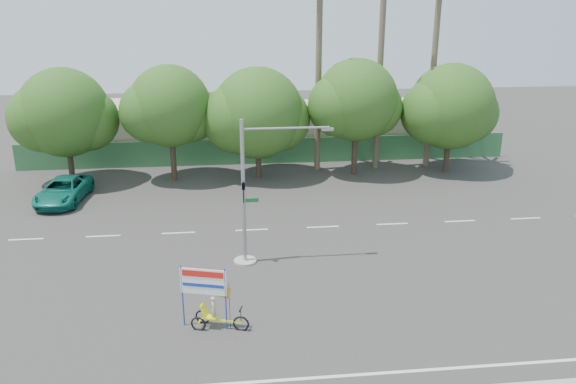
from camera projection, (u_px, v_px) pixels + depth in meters
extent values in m
plane|color=#33302D|center=(308.00, 300.00, 23.72)|extent=(120.00, 120.00, 0.00)
cube|color=#336B3D|center=(269.00, 151.00, 43.65)|extent=(38.00, 0.08, 2.00)
cube|color=beige|center=(144.00, 129.00, 46.54)|extent=(12.00, 8.00, 4.00)
cube|color=beige|center=(357.00, 127.00, 48.47)|extent=(14.00, 8.00, 3.60)
cylinder|color=#473828|center=(70.00, 158.00, 38.66)|extent=(0.40, 0.40, 3.52)
sphere|color=#274D16|center=(64.00, 112.00, 37.64)|extent=(6.00, 6.00, 6.00)
sphere|color=#274D16|center=(87.00, 119.00, 38.24)|extent=(4.32, 4.32, 4.32)
sphere|color=#274D16|center=(43.00, 118.00, 37.37)|extent=(4.56, 4.56, 4.56)
cylinder|color=#473828|center=(173.00, 154.00, 39.35)|extent=(0.40, 0.40, 3.74)
sphere|color=#274D16|center=(170.00, 106.00, 38.27)|extent=(5.60, 5.60, 5.60)
sphere|color=#274D16|center=(189.00, 113.00, 38.87)|extent=(4.03, 4.03, 4.03)
sphere|color=#274D16|center=(151.00, 112.00, 38.01)|extent=(4.26, 4.26, 4.26)
cylinder|color=#473828|center=(258.00, 155.00, 40.05)|extent=(0.40, 0.40, 3.30)
sphere|color=#274D16|center=(258.00, 113.00, 39.09)|extent=(6.40, 6.40, 6.40)
sphere|color=#274D16|center=(278.00, 119.00, 39.69)|extent=(4.61, 4.61, 4.61)
sphere|color=#274D16|center=(237.00, 118.00, 38.80)|extent=(4.86, 4.86, 4.86)
cylinder|color=#473828|center=(355.00, 148.00, 40.68)|extent=(0.40, 0.40, 3.87)
sphere|color=#274D16|center=(357.00, 100.00, 39.56)|extent=(5.80, 5.80, 5.80)
sphere|color=#274D16|center=(373.00, 107.00, 40.17)|extent=(4.18, 4.18, 4.18)
sphere|color=#274D16|center=(339.00, 106.00, 39.30)|extent=(4.41, 4.41, 4.41)
cylinder|color=#473828|center=(447.00, 149.00, 41.48)|extent=(0.40, 0.40, 3.43)
sphere|color=#274D16|center=(451.00, 107.00, 40.48)|extent=(6.20, 6.20, 6.20)
sphere|color=#274D16|center=(467.00, 113.00, 41.08)|extent=(4.46, 4.46, 4.46)
sphere|color=#274D16|center=(433.00, 112.00, 40.20)|extent=(4.71, 4.71, 4.71)
cylinder|color=#70604C|center=(381.00, 53.00, 40.21)|extent=(0.44, 0.44, 17.00)
cylinder|color=#70604C|center=(434.00, 67.00, 40.94)|extent=(0.44, 0.44, 15.00)
cylinder|color=#70604C|center=(318.00, 76.00, 40.22)|extent=(0.44, 0.44, 14.00)
cylinder|color=gray|center=(245.00, 261.00, 27.21)|extent=(1.10, 1.10, 0.10)
cylinder|color=gray|center=(243.00, 194.00, 26.11)|extent=(0.18, 0.18, 7.00)
cylinder|color=gray|center=(286.00, 128.00, 25.35)|extent=(4.00, 0.10, 0.10)
cube|color=gray|center=(327.00, 129.00, 25.57)|extent=(0.55, 0.20, 0.12)
imported|color=black|center=(244.00, 193.00, 25.87)|extent=(0.16, 0.20, 1.00)
cube|color=#14662D|center=(251.00, 200.00, 26.26)|extent=(0.70, 0.04, 0.18)
torus|color=black|center=(241.00, 324.00, 21.42)|extent=(0.64, 0.25, 0.64)
torus|color=black|center=(203.00, 317.00, 21.94)|extent=(0.60, 0.23, 0.60)
torus|color=black|center=(198.00, 324.00, 21.44)|extent=(0.60, 0.23, 0.60)
cube|color=yellow|center=(221.00, 320.00, 21.53)|extent=(1.57, 0.50, 0.06)
cube|color=yellow|center=(201.00, 320.00, 21.68)|extent=(0.21, 0.56, 0.05)
cube|color=yellow|center=(211.00, 317.00, 21.55)|extent=(0.57, 0.52, 0.06)
cube|color=yellow|center=(204.00, 310.00, 21.51)|extent=(0.32, 0.44, 0.51)
cylinder|color=black|center=(241.00, 315.00, 21.30)|extent=(0.04, 0.04, 0.52)
cube|color=black|center=(241.00, 309.00, 21.22)|extent=(0.16, 0.42, 0.04)
imported|color=#CCB284|center=(214.00, 309.00, 21.41)|extent=(0.34, 0.43, 1.03)
cylinder|color=#1937BE|center=(183.00, 296.00, 21.47)|extent=(0.07, 0.07, 2.56)
cylinder|color=#1937BE|center=(226.00, 299.00, 21.19)|extent=(0.07, 0.07, 2.56)
cube|color=white|center=(203.00, 282.00, 21.12)|extent=(1.75, 0.55, 1.04)
cube|color=red|center=(202.00, 274.00, 20.98)|extent=(1.56, 0.46, 0.25)
cube|color=#1937BE|center=(203.00, 286.00, 21.14)|extent=(1.56, 0.46, 0.13)
cylinder|color=black|center=(230.00, 306.00, 21.26)|extent=(0.02, 0.02, 1.99)
cube|color=red|center=(221.00, 291.00, 21.12)|extent=(0.81, 0.25, 0.62)
imported|color=#0F6C5C|center=(64.00, 190.00, 35.29)|extent=(2.90, 5.52, 1.48)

